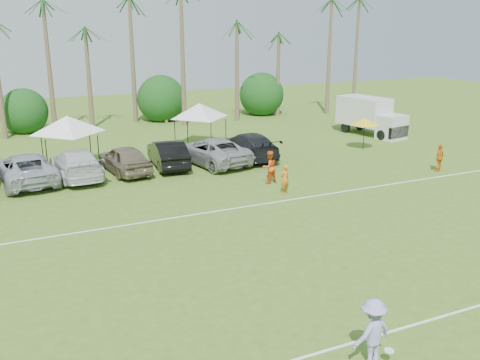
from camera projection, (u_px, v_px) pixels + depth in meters
name	position (u px, v px, depth m)	size (l,w,h in m)	color
field_lines	(250.00, 263.00, 20.49)	(80.00, 12.10, 0.01)	white
palm_tree_4	(43.00, 40.00, 42.86)	(2.40, 2.40, 8.90)	brown
palm_tree_5	(93.00, 29.00, 44.22)	(2.40, 2.40, 9.90)	brown
palm_tree_6	(140.00, 18.00, 45.59)	(2.40, 2.40, 10.90)	brown
palm_tree_7	(184.00, 8.00, 46.95)	(2.40, 2.40, 11.90)	brown
palm_tree_8	(236.00, 38.00, 49.70)	(2.40, 2.40, 8.90)	brown
palm_tree_9	(283.00, 28.00, 51.46)	(2.40, 2.40, 9.90)	brown
palm_tree_10	(327.00, 18.00, 53.23)	(2.40, 2.40, 10.90)	brown
palm_tree_11	(360.00, 10.00, 54.59)	(2.40, 2.40, 11.90)	brown
bush_tree_1	(24.00, 110.00, 44.54)	(4.00, 4.00, 4.00)	brown
bush_tree_2	(163.00, 102.00, 49.37)	(4.00, 4.00, 4.00)	brown
bush_tree_3	(259.00, 96.00, 53.39)	(4.00, 4.00, 4.00)	brown
sideline_player_a	(285.00, 179.00, 28.70)	(0.58, 0.38, 1.59)	orange
sideline_player_b	(269.00, 167.00, 30.49)	(0.92, 0.71, 1.89)	#E35619
sideline_player_c	(440.00, 158.00, 32.94)	(1.00, 0.42, 1.71)	orange
box_truck	(371.00, 115.00, 43.43)	(3.30, 6.12, 2.99)	silver
canopy_tent_left	(67.00, 116.00, 33.36)	(4.70, 4.70, 3.81)	black
canopy_tent_right	(199.00, 103.00, 39.22)	(4.54, 4.54, 3.68)	black
market_umbrella	(365.00, 121.00, 38.21)	(2.06, 2.06, 2.30)	black
frisbee_player	(372.00, 332.00, 14.24)	(1.32, 0.86, 1.92)	#9B9ADB
parked_car_2	(25.00, 168.00, 30.54)	(2.85, 6.17, 1.72)	#AEB2BC
parked_car_3	(76.00, 163.00, 31.61)	(2.40, 5.91, 1.72)	silver
parked_car_4	(125.00, 159.00, 32.60)	(2.03, 5.04, 1.72)	#7C6C57
parked_car_5	(168.00, 154.00, 33.94)	(1.82, 5.21, 1.72)	black
parked_car_6	(212.00, 151.00, 34.67)	(2.85, 6.17, 1.72)	#9E9FA0
parked_car_7	(248.00, 145.00, 36.18)	(2.40, 5.91, 1.72)	black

